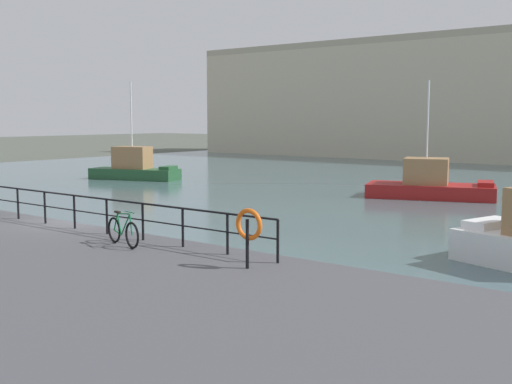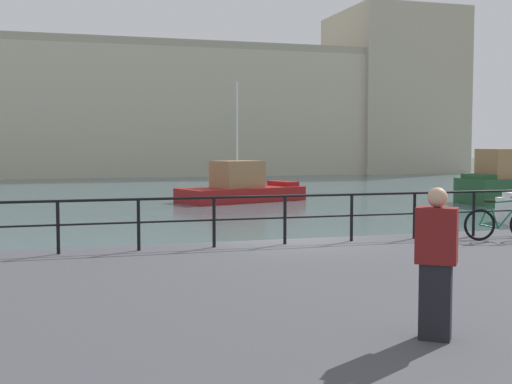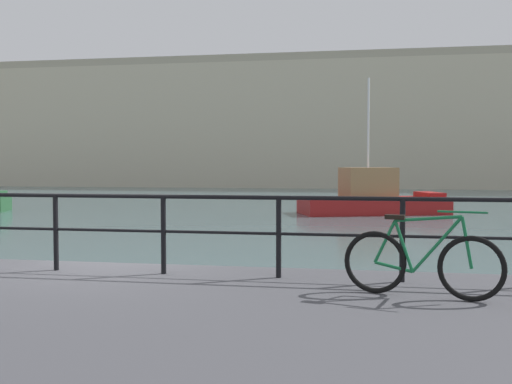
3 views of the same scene
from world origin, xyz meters
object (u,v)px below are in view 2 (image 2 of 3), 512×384
object	(u,v)px
harbor_building	(173,109)
parked_bicycle	(502,223)
standing_person	(436,262)
moored_green_narrowboat	(241,188)

from	to	relation	value
harbor_building	parked_bicycle	world-z (taller)	harbor_building
standing_person	parked_bicycle	bearing A→B (deg)	-3.77
standing_person	moored_green_narrowboat	bearing A→B (deg)	26.59
parked_bicycle	moored_green_narrowboat	bearing A→B (deg)	104.28
moored_green_narrowboat	standing_person	world-z (taller)	moored_green_narrowboat
harbor_building	standing_person	distance (m)	61.97
harbor_building	parked_bicycle	bearing A→B (deg)	-91.86
moored_green_narrowboat	parked_bicycle	size ratio (longest dim) A/B	4.16
moored_green_narrowboat	standing_person	bearing A→B (deg)	-119.73
moored_green_narrowboat	standing_person	xyz separation A→B (m)	(-5.40, -28.08, 0.98)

